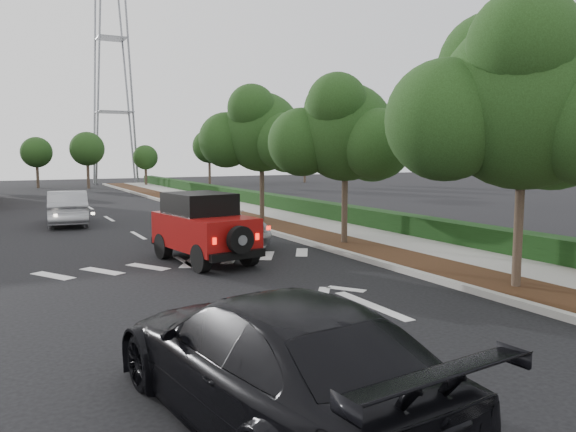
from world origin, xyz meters
TOP-DOWN VIEW (x-y plane):
  - ground at (0.00, 0.00)m, footprint 120.00×120.00m
  - curb at (4.60, 12.00)m, footprint 0.20×70.00m
  - planting_strip at (5.60, 12.00)m, footprint 1.80×70.00m
  - sidewalk at (7.50, 12.00)m, footprint 2.00×70.00m
  - hedge at (8.90, 12.00)m, footprint 0.80×70.00m
  - transmission_tower at (6.00, 48.00)m, footprint 7.00×4.00m
  - street_tree_near at (5.60, -0.50)m, footprint 3.80×3.80m
  - street_tree_mid at (5.60, 6.50)m, footprint 3.20×3.20m
  - street_tree_far at (5.60, 13.00)m, footprint 3.40×3.40m
  - red_jeep at (0.47, 6.10)m, footprint 2.19×3.97m
  - silver_suv_ahead at (1.73, 8.56)m, footprint 2.72×5.14m
  - black_suv_oncoming at (-2.01, -3.51)m, footprint 2.68×5.53m
  - silver_sedan_oncoming at (-1.93, 16.71)m, footprint 1.99×4.59m

SIDE VIEW (x-z plane):
  - ground at x=0.00m, z-range 0.00..0.00m
  - transmission_tower at x=6.00m, z-range -14.00..14.00m
  - street_tree_near at x=5.60m, z-range -2.96..2.96m
  - street_tree_mid at x=5.60m, z-range -2.66..2.66m
  - street_tree_far at x=5.60m, z-range -2.81..2.81m
  - planting_strip at x=5.60m, z-range 0.00..0.12m
  - sidewalk at x=7.50m, z-range 0.00..0.12m
  - curb at x=4.60m, z-range 0.00..0.15m
  - hedge at x=8.90m, z-range 0.00..0.80m
  - silver_suv_ahead at x=1.73m, z-range 0.00..1.38m
  - silver_sedan_oncoming at x=-1.93m, z-range 0.00..1.47m
  - black_suv_oncoming at x=-2.01m, z-range 0.00..1.55m
  - red_jeep at x=0.47m, z-range 0.02..1.97m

